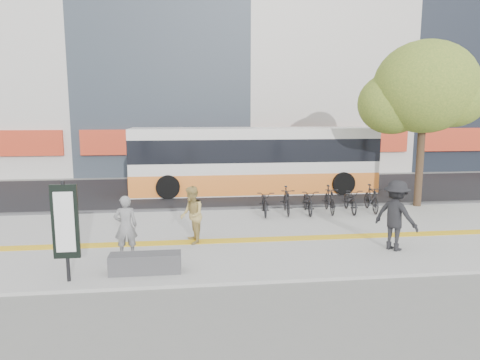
{
  "coord_description": "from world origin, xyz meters",
  "views": [
    {
      "loc": [
        -1.58,
        -10.73,
        3.71
      ],
      "look_at": [
        -0.05,
        2.0,
        1.66
      ],
      "focal_mm": 32.27,
      "sensor_mm": 36.0,
      "label": 1
    }
  ],
  "objects": [
    {
      "name": "ground",
      "position": [
        0.0,
        0.0,
        0.0
      ],
      "size": [
        120.0,
        120.0,
        0.0
      ],
      "primitive_type": "plane",
      "color": "slate",
      "rests_on": "ground"
    },
    {
      "name": "sidewalk",
      "position": [
        0.0,
        1.5,
        0.04
      ],
      "size": [
        40.0,
        7.0,
        0.08
      ],
      "primitive_type": "cube",
      "color": "gray",
      "rests_on": "ground"
    },
    {
      "name": "tactile_strip",
      "position": [
        0.0,
        1.0,
        0.09
      ],
      "size": [
        40.0,
        0.45,
        0.01
      ],
      "primitive_type": "cube",
      "color": "gold",
      "rests_on": "sidewalk"
    },
    {
      "name": "street",
      "position": [
        0.0,
        9.0,
        0.03
      ],
      "size": [
        40.0,
        8.0,
        0.06
      ],
      "primitive_type": "cube",
      "color": "black",
      "rests_on": "ground"
    },
    {
      "name": "curb",
      "position": [
        0.0,
        5.0,
        0.07
      ],
      "size": [
        40.0,
        0.25,
        0.14
      ],
      "primitive_type": "cube",
      "color": "#39393B",
      "rests_on": "ground"
    },
    {
      "name": "bench",
      "position": [
        -2.6,
        -1.2,
        0.3
      ],
      "size": [
        1.6,
        0.45,
        0.45
      ],
      "primitive_type": "cube",
      "color": "#39393B",
      "rests_on": "sidewalk"
    },
    {
      "name": "signboard",
      "position": [
        -4.2,
        -1.51,
        1.37
      ],
      "size": [
        0.55,
        0.1,
        2.2
      ],
      "color": "black",
      "rests_on": "sidewalk"
    },
    {
      "name": "street_tree",
      "position": [
        7.18,
        4.82,
        4.51
      ],
      "size": [
        4.4,
        3.8,
        6.31
      ],
      "color": "#3A291A",
      "rests_on": "sidewalk"
    },
    {
      "name": "bus",
      "position": [
        1.36,
        8.5,
        1.43
      ],
      "size": [
        10.95,
        2.6,
        2.91
      ],
      "color": "silver",
      "rests_on": "street"
    },
    {
      "name": "bicycle_row",
      "position": [
        3.01,
        4.0,
        0.54
      ],
      "size": [
        4.64,
        1.72,
        0.97
      ],
      "color": "black",
      "rests_on": "sidewalk"
    },
    {
      "name": "seated_woman",
      "position": [
        -3.18,
        0.01,
        0.86
      ],
      "size": [
        0.62,
        0.46,
        1.56
      ],
      "primitive_type": "imported",
      "rotation": [
        0.0,
        0.0,
        3.29
      ],
      "color": "black",
      "rests_on": "sidewalk"
    },
    {
      "name": "pedestrian_tan",
      "position": [
        -1.53,
        0.94,
        0.88
      ],
      "size": [
        0.71,
        0.85,
        1.59
      ],
      "primitive_type": "imported",
      "rotation": [
        0.0,
        0.0,
        -1.43
      ],
      "color": "tan",
      "rests_on": "sidewalk"
    },
    {
      "name": "pedestrian_dark",
      "position": [
        3.8,
        -0.28,
        1.01
      ],
      "size": [
        1.25,
        1.38,
        1.86
      ],
      "primitive_type": "imported",
      "rotation": [
        0.0,
        0.0,
        2.17
      ],
      "color": "black",
      "rests_on": "sidewalk"
    }
  ]
}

